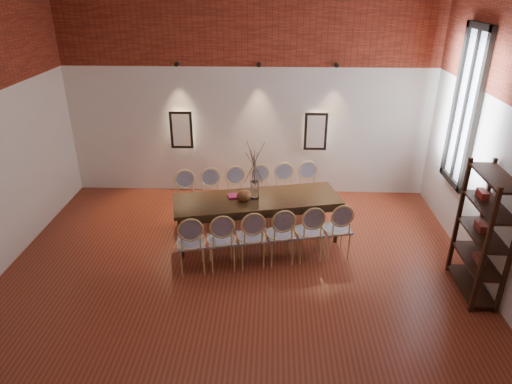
{
  "coord_description": "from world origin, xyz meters",
  "views": [
    {
      "loc": [
        0.48,
        -5.04,
        3.97
      ],
      "look_at": [
        0.24,
        1.18,
        1.05
      ],
      "focal_mm": 32.0,
      "sensor_mm": 36.0,
      "label": 1
    }
  ],
  "objects_px": {
    "chair_near_f": "(336,229)",
    "book": "(236,196)",
    "chair_near_d": "(280,234)",
    "chair_far_c": "(237,196)",
    "chair_far_d": "(262,194)",
    "chair_near_b": "(221,240)",
    "chair_far_a": "(186,200)",
    "chair_near_a": "(191,242)",
    "chair_far_e": "(286,192)",
    "dining_table": "(257,219)",
    "chair_far_f": "(310,190)",
    "chair_near_e": "(309,231)",
    "chair_near_c": "(251,237)",
    "shelving_rack": "(483,234)",
    "vase": "(255,190)",
    "bowl": "(244,196)",
    "chair_far_b": "(212,198)"
  },
  "relations": [
    {
      "from": "vase",
      "to": "chair_far_a",
      "type": "bearing_deg",
      "value": 159.38
    },
    {
      "from": "shelving_rack",
      "to": "chair_far_c",
      "type": "bearing_deg",
      "value": 151.95
    },
    {
      "from": "chair_far_c",
      "to": "book",
      "type": "relative_size",
      "value": 3.62
    },
    {
      "from": "chair_near_e",
      "to": "chair_far_e",
      "type": "bearing_deg",
      "value": 90.0
    },
    {
      "from": "chair_far_c",
      "to": "vase",
      "type": "bearing_deg",
      "value": 104.48
    },
    {
      "from": "chair_near_b",
      "to": "chair_near_e",
      "type": "bearing_deg",
      "value": 0.0
    },
    {
      "from": "chair_far_d",
      "to": "book",
      "type": "relative_size",
      "value": 3.62
    },
    {
      "from": "chair_near_b",
      "to": "chair_near_d",
      "type": "bearing_deg",
      "value": 0.0
    },
    {
      "from": "chair_far_b",
      "to": "chair_near_d",
      "type": "bearing_deg",
      "value": 122.13
    },
    {
      "from": "dining_table",
      "to": "chair_far_f",
      "type": "height_order",
      "value": "chair_far_f"
    },
    {
      "from": "chair_far_c",
      "to": "chair_far_e",
      "type": "distance_m",
      "value": 0.89
    },
    {
      "from": "bowl",
      "to": "shelving_rack",
      "type": "distance_m",
      "value": 3.45
    },
    {
      "from": "chair_near_a",
      "to": "chair_near_b",
      "type": "xyz_separation_m",
      "value": [
        0.43,
        0.1,
        0.0
      ]
    },
    {
      "from": "chair_far_a",
      "to": "bowl",
      "type": "bearing_deg",
      "value": 139.73
    },
    {
      "from": "chair_far_b",
      "to": "chair_near_a",
      "type": "bearing_deg",
      "value": 72.57
    },
    {
      "from": "chair_near_a",
      "to": "chair_far_e",
      "type": "bearing_deg",
      "value": 38.52
    },
    {
      "from": "chair_far_a",
      "to": "shelving_rack",
      "type": "height_order",
      "value": "shelving_rack"
    },
    {
      "from": "chair_near_d",
      "to": "chair_far_d",
      "type": "bearing_deg",
      "value": 90.0
    },
    {
      "from": "chair_far_d",
      "to": "vase",
      "type": "distance_m",
      "value": 0.87
    },
    {
      "from": "chair_near_c",
      "to": "book",
      "type": "relative_size",
      "value": 3.62
    },
    {
      "from": "chair_near_f",
      "to": "book",
      "type": "height_order",
      "value": "chair_near_f"
    },
    {
      "from": "vase",
      "to": "shelving_rack",
      "type": "relative_size",
      "value": 0.17
    },
    {
      "from": "chair_far_a",
      "to": "chair_far_f",
      "type": "xyz_separation_m",
      "value": [
        2.17,
        0.49,
        0.0
      ]
    },
    {
      "from": "dining_table",
      "to": "chair_near_b",
      "type": "height_order",
      "value": "chair_near_b"
    },
    {
      "from": "chair_far_c",
      "to": "book",
      "type": "height_order",
      "value": "chair_far_c"
    },
    {
      "from": "chair_far_a",
      "to": "chair_far_e",
      "type": "xyz_separation_m",
      "value": [
        1.74,
        0.4,
        0.0
      ]
    },
    {
      "from": "chair_far_e",
      "to": "chair_near_f",
      "type": "bearing_deg",
      "value": 107.43
    },
    {
      "from": "chair_near_d",
      "to": "chair_far_e",
      "type": "relative_size",
      "value": 1.0
    },
    {
      "from": "chair_far_b",
      "to": "chair_far_e",
      "type": "xyz_separation_m",
      "value": [
        1.3,
        0.3,
        0.0
      ]
    },
    {
      "from": "chair_near_d",
      "to": "chair_near_f",
      "type": "relative_size",
      "value": 1.0
    },
    {
      "from": "chair_far_d",
      "to": "chair_near_b",
      "type": "bearing_deg",
      "value": 57.87
    },
    {
      "from": "chair_near_d",
      "to": "book",
      "type": "relative_size",
      "value": 3.62
    },
    {
      "from": "chair_near_f",
      "to": "chair_far_c",
      "type": "xyz_separation_m",
      "value": [
        -1.62,
        1.09,
        0.0
      ]
    },
    {
      "from": "chair_near_b",
      "to": "chair_near_d",
      "type": "xyz_separation_m",
      "value": [
        0.87,
        0.2,
        0.0
      ]
    },
    {
      "from": "chair_near_c",
      "to": "shelving_rack",
      "type": "relative_size",
      "value": 0.52
    },
    {
      "from": "chair_near_d",
      "to": "chair_near_e",
      "type": "distance_m",
      "value": 0.45
    },
    {
      "from": "chair_far_d",
      "to": "book",
      "type": "xyz_separation_m",
      "value": [
        -0.4,
        -0.7,
        0.3
      ]
    },
    {
      "from": "chair_near_e",
      "to": "chair_far_b",
      "type": "height_order",
      "value": "same"
    },
    {
      "from": "chair_near_d",
      "to": "bowl",
      "type": "relative_size",
      "value": 3.92
    },
    {
      "from": "chair_near_a",
      "to": "book",
      "type": "height_order",
      "value": "chair_near_a"
    },
    {
      "from": "chair_far_f",
      "to": "chair_near_c",
      "type": "bearing_deg",
      "value": 46.71
    },
    {
      "from": "chair_near_a",
      "to": "chair_near_e",
      "type": "height_order",
      "value": "same"
    },
    {
      "from": "chair_near_e",
      "to": "book",
      "type": "relative_size",
      "value": 3.62
    },
    {
      "from": "chair_near_a",
      "to": "chair_far_f",
      "type": "xyz_separation_m",
      "value": [
        1.86,
        1.88,
        0.0
      ]
    },
    {
      "from": "chair_far_a",
      "to": "chair_far_c",
      "type": "bearing_deg",
      "value": -180.0
    },
    {
      "from": "chair_near_d",
      "to": "chair_far_a",
      "type": "bearing_deg",
      "value": 133.29
    },
    {
      "from": "chair_near_b",
      "to": "book",
      "type": "height_order",
      "value": "chair_near_b"
    },
    {
      "from": "chair_near_d",
      "to": "chair_far_e",
      "type": "height_order",
      "value": "same"
    },
    {
      "from": "bowl",
      "to": "chair_far_a",
      "type": "bearing_deg",
      "value": 152.55
    },
    {
      "from": "chair_far_c",
      "to": "book",
      "type": "xyz_separation_m",
      "value": [
        0.04,
        -0.6,
        0.3
      ]
    }
  ]
}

